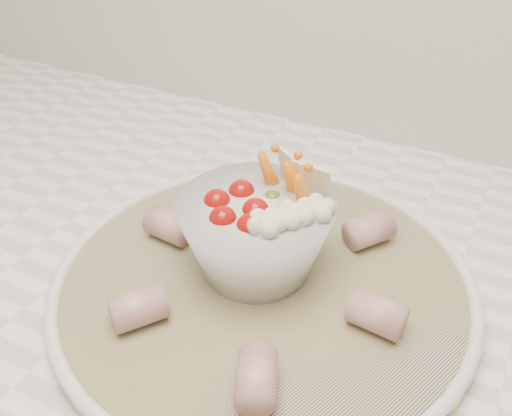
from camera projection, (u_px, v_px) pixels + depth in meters
The scene contains 3 objects.
serving_platter at pixel (263, 282), 0.53m from camera, with size 0.50×0.50×0.02m.
veggie_bowl at pixel (258, 233), 0.51m from camera, with size 0.14×0.14×0.11m.
cured_meat_rolls at pixel (264, 266), 0.52m from camera, with size 0.27×0.28×0.03m.
Camera 1 is at (0.01, 1.06, 1.29)m, focal length 40.00 mm.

